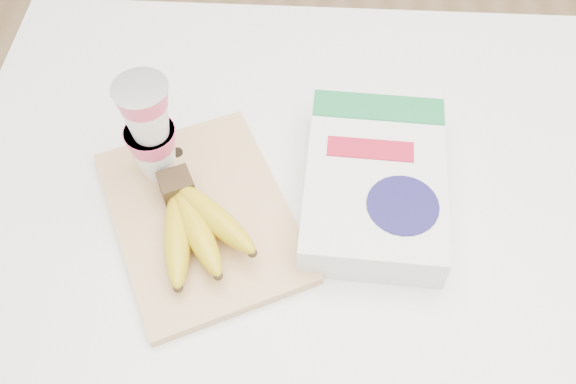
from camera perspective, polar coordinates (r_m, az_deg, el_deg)
The scene contains 6 objects.
room at distance 0.76m, azimuth 10.75°, elevation 14.41°, with size 4.00×4.00×4.00m.
table at distance 1.45m, azimuth 5.57°, elevation -11.82°, with size 1.35×0.90×1.01m, color silver.
cutting_board at distance 0.98m, azimuth -7.71°, elevation -2.09°, with size 0.25×0.34×0.02m, color tan.
bananas at distance 0.93m, azimuth -8.32°, elevation -2.86°, with size 0.17×0.21×0.06m.
yogurt_stack at distance 0.96m, azimuth -12.24°, elevation 5.56°, with size 0.08×0.08×0.18m.
cereal_box at distance 0.98m, azimuth 7.69°, elevation 0.84°, with size 0.22×0.32×0.07m.
Camera 1 is at (-0.11, -0.58, 1.83)m, focal length 40.00 mm.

